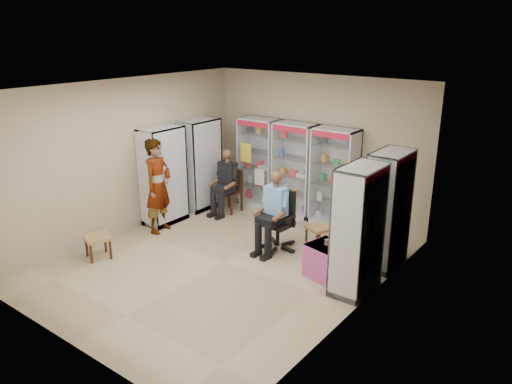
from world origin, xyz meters
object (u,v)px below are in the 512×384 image
Objects in this scene: office_chair at (278,221)px; wooden_chair at (230,191)px; seated_shopkeeper at (276,214)px; standing_man at (158,186)px; cabinet_back_mid at (295,170)px; cabinet_left_near at (163,176)px; cabinet_back_right at (334,177)px; cabinet_left_far at (200,165)px; cabinet_right_near at (358,230)px; cabinet_back_left at (259,163)px; woven_stool_a at (318,236)px; pink_trunk at (327,261)px; woven_stool_b at (98,247)px; cabinet_right_far at (388,210)px.

wooden_chair is at bearing 155.66° from office_chair.
standing_man reaches higher than seated_shopkeeper.
cabinet_back_mid and cabinet_left_near have the same top height.
standing_man is (-2.55, -2.43, -0.06)m from cabinet_back_right.
cabinet_left_far is at bearing -153.68° from cabinet_back_mid.
cabinet_right_near and cabinet_left_near have the same top height.
seated_shopkeeper reaches higher than wooden_chair.
cabinet_right_near and cabinet_left_far have the same top height.
woven_stool_a is (2.25, -1.16, -0.81)m from cabinet_back_left.
cabinet_back_right is at bearing 18.75° from wooden_chair.
pink_trunk is 3.69m from standing_man.
cabinet_back_left is 1.81× the size of office_chair.
cabinet_left_near is at bearing -164.63° from woven_stool_a.
cabinet_back_right is (0.95, 0.00, 0.00)m from cabinet_back_mid.
cabinet_left_far is 0.89m from wooden_chair.
cabinet_left_near reaches higher than seated_shopkeeper.
standing_man is at bearing -136.38° from cabinet_back_right.
standing_man is (-2.36, -0.73, 0.39)m from office_chair.
cabinet_left_near is 2.67m from seated_shopkeeper.
standing_man reaches higher than woven_stool_a.
cabinet_back_left is at bearing 155.39° from cabinet_left_near.
cabinet_left_far is 1.53m from standing_man.
cabinet_left_near is 0.49m from standing_man.
woven_stool_b is (-0.60, -3.94, -0.79)m from cabinet_back_left.
cabinet_back_left is 4.18m from cabinet_right_near.
cabinet_back_mid is at bearing 116.06° from office_chair.
woven_stool_b is 0.22× the size of standing_man.
cabinet_right_far is at bearing -34.73° from cabinet_back_right.
cabinet_right_far reaches higher than standing_man.
cabinet_right_far reaches higher than office_chair.
cabinet_back_mid is 1.42× the size of seated_shopkeeper.
cabinet_back_right and cabinet_right_near have the same top height.
seated_shopkeeper is at bearing 72.63° from cabinet_left_far.
cabinet_back_left and cabinet_right_far have the same top height.
office_chair reaches higher than woven_stool_a.
cabinet_right_far is 4.80× the size of woven_stool_b.
cabinet_right_far is 4.55m from cabinet_left_near.
wooden_chair is 2.42× the size of woven_stool_a.
cabinet_left_far is 1.06× the size of standing_man.
pink_trunk is at bearing -13.86° from seated_shopkeeper.
wooden_chair is at bearing 83.78° from woven_stool_b.
seated_shopkeeper is 3.62× the size of woven_stool_a.
seated_shopkeeper is at bearing 108.89° from cabinet_right_far.
cabinet_back_mid is at bearing 137.20° from cabinet_left_near.
pink_trunk is (1.26, -0.41, -0.27)m from office_chair.
cabinet_back_left is at bearing 71.10° from wooden_chair.
cabinet_right_far is (2.58, -1.13, 0.00)m from cabinet_back_mid.
cabinet_back_right is 1.06× the size of standing_man.
cabinet_right_near is at bearing -53.84° from cabinet_back_right.
cabinet_left_far is (-4.46, 0.20, 0.00)m from cabinet_right_far.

